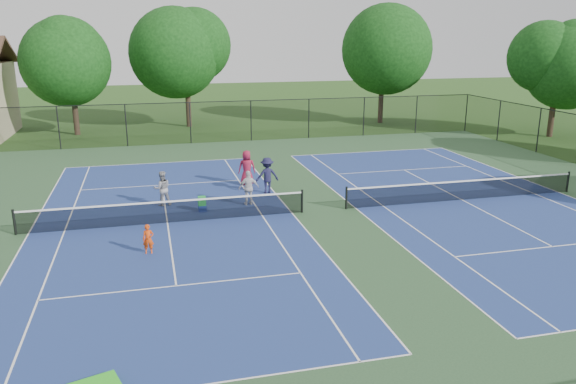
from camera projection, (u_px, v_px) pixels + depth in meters
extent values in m
plane|color=#234716|center=(324.00, 211.00, 25.51)|extent=(140.00, 140.00, 0.00)
cube|color=#294A2C|center=(324.00, 211.00, 25.51)|extent=(36.00, 36.00, 0.01)
cube|color=navy|center=(167.00, 223.00, 23.85)|extent=(10.97, 23.77, 0.00)
cube|color=white|center=(159.00, 163.00, 34.94)|extent=(10.97, 0.06, 0.00)
cube|color=white|center=(28.00, 234.00, 22.56)|extent=(0.06, 23.77, 0.00)
cube|color=white|center=(292.00, 213.00, 25.15)|extent=(0.06, 23.77, 0.00)
cube|color=white|center=(65.00, 231.00, 22.88)|extent=(0.06, 23.77, 0.00)
cube|color=white|center=(262.00, 215.00, 24.82)|extent=(0.06, 23.77, 0.00)
cube|color=white|center=(162.00, 185.00, 29.82)|extent=(8.23, 0.06, 0.00)
cube|color=white|center=(176.00, 286.00, 17.88)|extent=(8.23, 0.06, 0.00)
cube|color=white|center=(167.00, 223.00, 23.85)|extent=(0.06, 12.80, 0.00)
cylinder|color=black|center=(14.00, 222.00, 22.31)|extent=(0.10, 0.10, 1.07)
cylinder|color=black|center=(302.00, 201.00, 25.12)|extent=(0.10, 0.10, 1.07)
cube|color=black|center=(167.00, 213.00, 23.73)|extent=(11.90, 0.01, 0.90)
cube|color=white|center=(166.00, 202.00, 23.60)|extent=(11.90, 0.04, 0.07)
cube|color=navy|center=(462.00, 200.00, 27.16)|extent=(10.97, 23.77, 0.00)
cube|color=white|center=(369.00, 152.00, 38.25)|extent=(10.97, 0.06, 0.00)
cube|color=white|center=(356.00, 208.00, 25.86)|extent=(0.06, 23.77, 0.00)
cube|color=white|center=(559.00, 192.00, 28.45)|extent=(0.06, 23.77, 0.00)
cube|color=white|center=(383.00, 206.00, 26.19)|extent=(0.06, 23.77, 0.00)
cube|color=white|center=(535.00, 194.00, 28.13)|extent=(0.06, 23.77, 0.00)
cube|color=white|center=(404.00, 170.00, 33.13)|extent=(8.23, 0.06, 0.00)
cube|color=white|center=(552.00, 247.00, 21.19)|extent=(8.23, 0.06, 0.00)
cube|color=white|center=(462.00, 200.00, 27.16)|extent=(0.06, 12.80, 0.00)
cylinder|color=black|center=(346.00, 198.00, 25.61)|extent=(0.10, 0.10, 1.07)
cylinder|color=black|center=(568.00, 182.00, 28.42)|extent=(0.10, 0.10, 1.07)
cube|color=black|center=(463.00, 191.00, 27.03)|extent=(11.90, 0.01, 0.90)
cube|color=white|center=(464.00, 181.00, 26.90)|extent=(11.90, 0.04, 0.07)
cylinder|color=black|center=(59.00, 128.00, 38.71)|extent=(0.08, 0.08, 3.00)
cylinder|color=black|center=(126.00, 125.00, 39.77)|extent=(0.08, 0.08, 3.00)
cylinder|color=black|center=(190.00, 123.00, 40.83)|extent=(0.08, 0.08, 3.00)
cylinder|color=black|center=(251.00, 121.00, 41.90)|extent=(0.08, 0.08, 3.00)
cylinder|color=black|center=(309.00, 119.00, 42.96)|extent=(0.08, 0.08, 3.00)
cylinder|color=black|center=(364.00, 117.00, 44.02)|extent=(0.08, 0.08, 3.00)
cylinder|color=black|center=(416.00, 115.00, 45.08)|extent=(0.08, 0.08, 3.00)
cylinder|color=black|center=(466.00, 113.00, 46.15)|extent=(0.08, 0.08, 3.00)
cylinder|color=black|center=(539.00, 130.00, 37.75)|extent=(0.08, 0.08, 3.00)
cylinder|color=black|center=(499.00, 121.00, 41.95)|extent=(0.08, 0.08, 3.00)
cube|color=black|center=(251.00, 121.00, 41.90)|extent=(36.00, 0.01, 3.00)
cube|color=black|center=(251.00, 101.00, 41.49)|extent=(36.00, 0.05, 0.05)
cylinder|color=#2D2116|center=(75.00, 111.00, 44.32)|extent=(0.44, 0.44, 3.78)
sphere|color=black|center=(70.00, 62.00, 43.30)|extent=(6.80, 6.80, 6.80)
sphere|color=black|center=(69.00, 53.00, 43.12)|extent=(5.58, 5.58, 5.58)
sphere|color=black|center=(68.00, 45.00, 42.94)|extent=(4.35, 4.35, 4.35)
cylinder|color=#2D2116|center=(188.00, 103.00, 48.26)|extent=(0.44, 0.44, 4.14)
sphere|color=black|center=(186.00, 53.00, 47.13)|extent=(7.60, 7.60, 7.60)
sphere|color=black|center=(185.00, 45.00, 46.96)|extent=(6.23, 6.23, 6.23)
sphere|color=black|center=(185.00, 37.00, 46.79)|extent=(4.86, 4.86, 4.86)
cylinder|color=#2D2116|center=(381.00, 99.00, 50.38)|extent=(0.44, 0.44, 4.32)
sphere|color=black|center=(383.00, 49.00, 49.22)|extent=(7.80, 7.80, 7.80)
sphere|color=black|center=(384.00, 42.00, 49.05)|extent=(6.40, 6.40, 6.40)
sphere|color=black|center=(384.00, 35.00, 48.88)|extent=(4.99, 4.99, 4.99)
cylinder|color=#2D2116|center=(552.00, 114.00, 43.51)|extent=(0.44, 0.44, 3.60)
sphere|color=black|center=(558.00, 66.00, 42.53)|extent=(6.60, 6.60, 6.60)
sphere|color=black|center=(559.00, 57.00, 42.35)|extent=(5.41, 5.41, 5.41)
sphere|color=black|center=(560.00, 48.00, 42.16)|extent=(4.22, 4.22, 4.22)
imported|color=#DA410E|center=(148.00, 239.00, 20.42)|extent=(0.42, 0.29, 1.11)
imported|color=gray|center=(162.00, 188.00, 26.10)|extent=(0.88, 0.73, 1.65)
imported|color=silver|center=(249.00, 188.00, 26.19)|extent=(0.98, 0.45, 1.65)
imported|color=#1B1A3A|center=(267.00, 175.00, 28.14)|extent=(1.22, 0.75, 1.83)
imported|color=maroon|center=(247.00, 168.00, 29.66)|extent=(0.95, 0.66, 1.86)
cube|color=navy|center=(202.00, 208.00, 25.39)|extent=(0.37, 0.31, 0.29)
cube|color=green|center=(202.00, 201.00, 25.30)|extent=(0.34, 0.28, 0.41)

